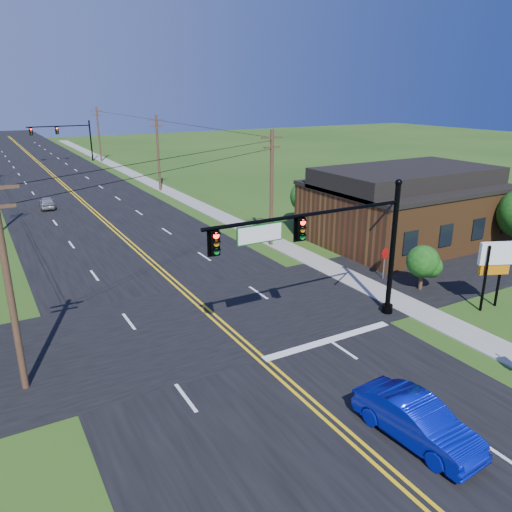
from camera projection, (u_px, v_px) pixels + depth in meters
ground at (362, 454)px, 17.01m from camera, size 260.00×260.00×0.00m
road_main at (74, 196)px, 58.15m from camera, size 16.00×220.00×0.04m
road_cross at (213, 320)px, 26.88m from camera, size 70.00×10.00×0.04m
sidewalk at (191, 202)px, 54.86m from camera, size 2.00×160.00×0.08m
signal_mast_main at (326, 243)px, 24.13m from camera, size 11.30×0.60×7.48m
signal_mast_far at (64, 135)px, 83.49m from camera, size 10.98×0.60×7.48m
brick_building at (404, 212)px, 40.50m from camera, size 14.20×11.20×4.70m
utility_pole_left_a at (8, 283)px, 19.26m from camera, size 1.80×0.28×9.00m
utility_pole_right_a at (272, 187)px, 38.23m from camera, size 1.80×0.28×9.00m
utility_pole_right_b at (158, 152)px, 59.63m from camera, size 1.80×0.28×9.00m
utility_pole_right_c at (99, 134)px, 84.32m from camera, size 1.80×0.28×9.00m
tree_right_back at (307, 197)px, 45.12m from camera, size 3.00×3.00×4.10m
shrub_corner at (423, 262)px, 30.37m from camera, size 2.00×2.00×2.86m
blue_car at (417, 421)px, 17.43m from camera, size 2.06×4.88×1.57m
distant_car at (47, 203)px, 51.82m from camera, size 1.71×3.74×1.25m
stop_sign at (385, 257)px, 32.16m from camera, size 0.76×0.22×2.16m
pylon_sign at (495, 261)px, 27.45m from camera, size 1.86×0.99×3.92m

